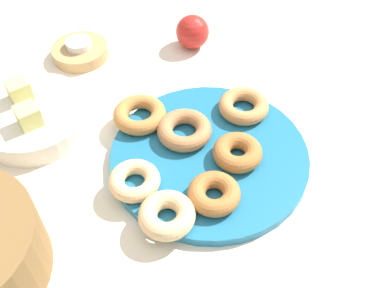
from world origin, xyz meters
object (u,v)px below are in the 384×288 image
Objects in this scene: fruit_bowl at (34,118)px; donut_5 at (167,215)px; donut_3 at (140,115)px; apple at (192,32)px; melon_chunk_right at (19,90)px; donut_plate at (209,156)px; melon_chunk_left at (28,116)px; donut_6 at (244,106)px; tealight at (79,44)px; donut_2 at (214,194)px; donut_4 at (237,152)px; donut_1 at (135,181)px; candle_holder at (80,52)px; donut_0 at (184,130)px.

donut_5 is at bearing -145.19° from fruit_bowl.
donut_5 is 0.42× the size of fruit_bowl.
apple is at bearing -35.38° from donut_3.
donut_plate is at bearing -122.73° from melon_chunk_right.
melon_chunk_left reaches higher than donut_3.
apple is at bearing -59.43° from melon_chunk_left.
apple is (0.24, 0.03, 0.01)m from donut_6.
donut_plate is at bearing -151.47° from tealight.
donut_2 is 0.99× the size of donut_4.
donut_1 reaches higher than tealight.
candle_holder is 3.20× the size of melon_chunk_right.
donut_0 is 0.33m from candle_holder.
tealight is at bearing -27.75° from fruit_bowl.
donut_plate is at bearing -151.47° from candle_holder.
donut_plate is 3.55× the size of donut_3.
donut_plate is 0.14m from donut_1.
donut_4 reaches higher than donut_6.
donut_5 is at bearing 136.25° from donut_6.
donut_5 is (-0.21, -0.00, 0.00)m from donut_3.
apple is (0.32, -0.05, 0.03)m from donut_plate.
donut_6 is 0.37m from tealight.
donut_5 is at bearing 157.66° from donut_0.
donut_5 reaches higher than donut_plate.
candle_holder is (0.29, 0.15, -0.02)m from donut_0.
melon_chunk_right reaches higher than donut_0.
donut_5 is at bearing -141.32° from melon_chunk_left.
donut_1 is at bearing -143.90° from melon_chunk_right.
tealight is at bearing 46.22° from donut_6.
melon_chunk_left is at bearing 180.00° from fruit_bowl.
donut_2 is 0.34m from melon_chunk_left.
donut_1 is 0.38m from tealight.
candle_holder is (0.26, 0.27, -0.02)m from donut_6.
donut_3 is (0.14, -0.03, 0.00)m from donut_1.
donut_4 is at bearing -134.85° from donut_0.
apple reaches higher than fruit_bowl.
donut_3 is at bearing 21.93° from donut_2.
donut_1 reaches higher than fruit_bowl.
donut_6 is 0.40m from melon_chunk_right.
candle_holder is 1.63× the size of apple.
donut_2 is 0.39m from melon_chunk_right.
tealight is at bearing 11.08° from donut_5.
apple reaches higher than donut_5.
fruit_bowl is at bearing 66.87° from donut_0.
donut_2 is at bearing -116.22° from donut_1.
melon_chunk_left reaches higher than donut_1.
donut_6 is (0.17, -0.11, -0.00)m from donut_2.
melon_chunk_right is at bearing 36.10° from donut_1.
donut_2 reaches higher than candle_holder.
donut_5 is 2.32× the size of melon_chunk_left.
donut_3 is 1.32× the size of apple.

